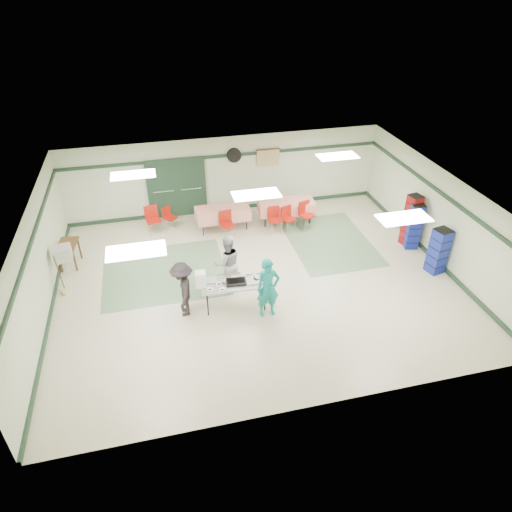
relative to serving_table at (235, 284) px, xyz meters
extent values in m
plane|color=beige|center=(0.79, 0.98, -0.71)|extent=(11.00, 11.00, 0.00)
plane|color=silver|center=(0.79, 0.98, 1.99)|extent=(11.00, 11.00, 0.00)
plane|color=beige|center=(0.79, 5.48, 0.64)|extent=(11.00, 0.00, 11.00)
plane|color=beige|center=(0.79, -3.52, 0.64)|extent=(11.00, 0.00, 11.00)
plane|color=beige|center=(-4.71, 0.98, 0.64)|extent=(0.00, 9.00, 9.00)
plane|color=beige|center=(6.29, 0.98, 0.64)|extent=(0.00, 9.00, 9.00)
cube|color=#1D3625|center=(0.79, 5.45, 1.34)|extent=(11.00, 0.06, 0.10)
cube|color=#1D3625|center=(0.79, 5.45, -0.65)|extent=(11.00, 0.06, 0.12)
cube|color=#1D3625|center=(-4.68, 0.98, 1.34)|extent=(0.06, 9.00, 0.10)
cube|color=#1D3625|center=(-4.68, 0.98, -0.65)|extent=(0.06, 9.00, 0.12)
cube|color=#1D3625|center=(6.26, 0.98, 1.34)|extent=(0.06, 9.00, 0.10)
cube|color=#1D3625|center=(6.26, 0.98, -0.65)|extent=(0.06, 9.00, 0.12)
cube|color=gray|center=(-1.71, 1.98, -0.71)|extent=(3.50, 3.00, 0.01)
cube|color=gray|center=(3.59, 2.48, -0.71)|extent=(2.50, 3.50, 0.01)
cube|color=gray|center=(-1.41, 5.42, 0.34)|extent=(0.90, 0.06, 2.10)
cube|color=gray|center=(-0.46, 5.42, 0.34)|extent=(0.90, 0.06, 2.10)
cube|color=#1D3625|center=(-0.94, 5.40, 0.34)|extent=(2.00, 0.03, 2.15)
cylinder|color=black|center=(1.09, 5.42, 1.34)|extent=(0.50, 0.10, 0.50)
cube|color=tan|center=(2.29, 5.42, 1.14)|extent=(0.80, 0.02, 0.60)
cube|color=#A9A9A4|center=(0.00, 0.00, 0.03)|extent=(1.74, 0.83, 0.04)
cylinder|color=black|center=(-0.75, -0.21, -0.35)|extent=(0.04, 0.04, 0.72)
cylinder|color=black|center=(0.70, -0.34, -0.35)|extent=(0.04, 0.04, 0.72)
cylinder|color=black|center=(-0.70, 0.34, -0.35)|extent=(0.04, 0.04, 0.72)
cylinder|color=black|center=(0.75, 0.21, -0.35)|extent=(0.04, 0.04, 0.72)
cube|color=silver|center=(0.62, -0.01, 0.06)|extent=(0.65, 0.52, 0.02)
cube|color=silver|center=(-0.10, 0.17, 0.06)|extent=(0.68, 0.54, 0.02)
cube|color=silver|center=(-0.57, -0.16, 0.06)|extent=(0.64, 0.51, 0.02)
cube|color=black|center=(0.02, -0.03, 0.09)|extent=(0.53, 0.36, 0.08)
cube|color=white|center=(-0.85, 0.06, 0.26)|extent=(0.28, 0.26, 0.42)
imported|color=teal|center=(0.74, -0.50, 0.11)|extent=(0.62, 0.42, 1.64)
imported|color=#949399|center=(-0.03, 0.85, 0.11)|extent=(0.85, 0.69, 1.63)
imported|color=black|center=(-1.32, 0.03, 0.05)|extent=(0.64, 1.02, 1.52)
cube|color=red|center=(2.62, 4.15, 0.03)|extent=(1.94, 0.98, 0.05)
cube|color=red|center=(2.62, 4.15, -0.16)|extent=(1.95, 1.00, 0.40)
cylinder|color=black|center=(1.81, 3.91, -0.35)|extent=(0.04, 0.04, 0.72)
cylinder|color=black|center=(3.37, 3.77, -0.35)|extent=(0.04, 0.04, 0.72)
cylinder|color=black|center=(1.87, 4.53, -0.35)|extent=(0.04, 0.04, 0.72)
cylinder|color=black|center=(3.43, 4.39, -0.35)|extent=(0.04, 0.04, 0.72)
cube|color=red|center=(0.42, 4.15, 0.03)|extent=(1.79, 0.82, 0.05)
cube|color=red|center=(0.42, 4.15, -0.16)|extent=(1.79, 0.84, 0.40)
cylinder|color=black|center=(-0.31, 3.83, -0.35)|extent=(0.04, 0.04, 0.72)
cylinder|color=black|center=(1.17, 3.88, -0.35)|extent=(0.04, 0.04, 0.72)
cylinder|color=black|center=(-0.33, 4.42, -0.35)|extent=(0.04, 0.04, 0.72)
cylinder|color=black|center=(1.15, 4.47, -0.35)|extent=(0.04, 0.04, 0.72)
cube|color=#B51C0E|center=(2.52, 3.50, -0.28)|extent=(0.49, 0.49, 0.04)
cube|color=#B51C0E|center=(2.46, 3.67, -0.07)|extent=(0.38, 0.16, 0.39)
cylinder|color=silver|center=(2.42, 3.30, -0.51)|extent=(0.02, 0.02, 0.41)
cylinder|color=silver|center=(2.72, 3.40, -0.51)|extent=(0.02, 0.02, 0.41)
cylinder|color=silver|center=(2.32, 3.60, -0.51)|extent=(0.02, 0.02, 0.41)
cylinder|color=silver|center=(2.62, 3.70, -0.51)|extent=(0.02, 0.02, 0.41)
cube|color=#B51C0E|center=(2.04, 3.50, -0.27)|extent=(0.43, 0.43, 0.04)
cube|color=#B51C0E|center=(2.03, 3.68, -0.04)|extent=(0.41, 0.07, 0.40)
cylinder|color=silver|center=(1.89, 3.33, -0.50)|extent=(0.02, 0.02, 0.42)
cylinder|color=silver|center=(2.21, 3.35, -0.50)|extent=(0.02, 0.02, 0.42)
cylinder|color=silver|center=(1.87, 3.65, -0.50)|extent=(0.02, 0.02, 0.42)
cylinder|color=silver|center=(2.19, 3.67, -0.50)|extent=(0.02, 0.02, 0.42)
cube|color=#B51C0E|center=(3.15, 3.50, -0.23)|extent=(0.55, 0.55, 0.04)
cube|color=#B51C0E|center=(3.09, 3.69, 0.00)|extent=(0.42, 0.18, 0.43)
cylinder|color=silver|center=(3.04, 3.28, -0.48)|extent=(0.02, 0.02, 0.46)
cylinder|color=silver|center=(3.37, 3.39, -0.48)|extent=(0.02, 0.02, 0.46)
cylinder|color=silver|center=(2.93, 3.61, -0.48)|extent=(0.02, 0.02, 0.46)
cylinder|color=silver|center=(3.26, 3.72, -0.48)|extent=(0.02, 0.02, 0.46)
cube|color=#B51C0E|center=(0.45, 3.50, -0.25)|extent=(0.48, 0.48, 0.04)
cube|color=#B51C0E|center=(0.42, 3.69, -0.02)|extent=(0.42, 0.11, 0.42)
cylinder|color=silver|center=(0.31, 3.31, -0.49)|extent=(0.02, 0.02, 0.44)
cylinder|color=silver|center=(0.64, 3.36, -0.49)|extent=(0.02, 0.02, 0.44)
cylinder|color=silver|center=(0.26, 3.64, -0.49)|extent=(0.02, 0.02, 0.44)
cylinder|color=silver|center=(0.59, 3.69, -0.49)|extent=(0.02, 0.02, 0.44)
cube|color=#B51C0E|center=(-1.30, 4.55, -0.31)|extent=(0.51, 0.51, 0.04)
cube|color=#B51C0E|center=(-1.40, 4.67, -0.12)|extent=(0.30, 0.27, 0.36)
cylinder|color=silver|center=(-1.31, 4.35, -0.52)|extent=(0.02, 0.02, 0.38)
cylinder|color=silver|center=(-1.10, 4.53, -0.52)|extent=(0.02, 0.02, 0.38)
cylinder|color=silver|center=(-1.50, 4.57, -0.52)|extent=(0.02, 0.02, 0.38)
cylinder|color=silver|center=(-1.28, 4.75, -0.52)|extent=(0.02, 0.02, 0.38)
cube|color=#B51C0E|center=(-1.86, 4.35, -0.23)|extent=(0.52, 0.52, 0.04)
cube|color=#B51C0E|center=(-1.90, 4.54, 0.01)|extent=(0.43, 0.13, 0.44)
cylinder|color=silver|center=(-1.99, 4.14, -0.48)|extent=(0.02, 0.02, 0.46)
cylinder|color=silver|center=(-1.65, 4.22, -0.48)|extent=(0.02, 0.02, 0.46)
cylinder|color=silver|center=(-2.06, 4.49, -0.48)|extent=(0.02, 0.02, 0.46)
cylinder|color=silver|center=(-1.72, 4.56, -0.48)|extent=(0.02, 0.02, 0.46)
cube|color=#1B28A3|center=(5.94, 0.21, -0.02)|extent=(0.51, 0.51, 1.39)
cube|color=maroon|center=(5.94, 1.79, 0.13)|extent=(0.44, 0.44, 1.69)
cube|color=#1B28A3|center=(5.94, 1.59, 0.04)|extent=(0.46, 0.46, 1.50)
cube|color=brown|center=(-4.36, 3.04, 0.01)|extent=(0.62, 0.86, 0.05)
cube|color=brown|center=(-4.60, 2.73, -0.36)|extent=(0.05, 0.05, 0.70)
cube|color=brown|center=(-4.19, 2.68, -0.36)|extent=(0.05, 0.05, 0.70)
cube|color=brown|center=(-4.52, 3.39, -0.36)|extent=(0.05, 0.05, 0.70)
cube|color=brown|center=(-4.11, 3.34, -0.36)|extent=(0.05, 0.05, 0.70)
cube|color=#B2B2AD|center=(-4.36, 2.17, 0.23)|extent=(0.55, 0.50, 0.40)
cylinder|color=brown|center=(-4.44, 1.67, -0.07)|extent=(0.06, 0.20, 1.23)
camera|label=1|loc=(-1.67, -9.18, 6.95)|focal=32.00mm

